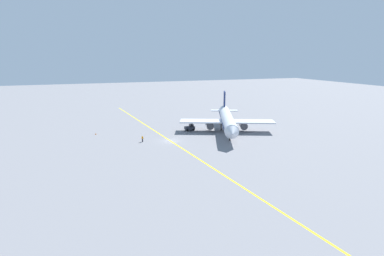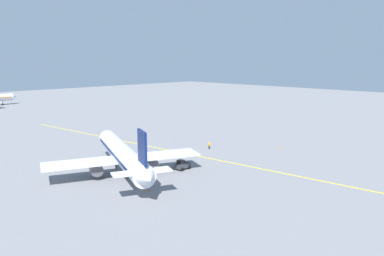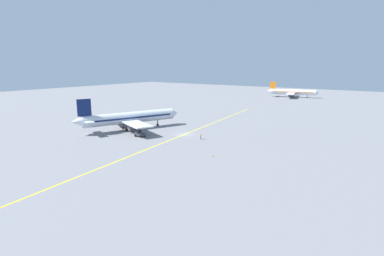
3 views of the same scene
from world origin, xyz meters
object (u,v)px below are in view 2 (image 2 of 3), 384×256
Objects in this scene: airplane_at_gate at (123,155)px; ground_crew_worker at (209,145)px; baggage_tug_dark at (183,165)px; traffic_cone_near_nose at (149,190)px; traffic_cone_mid_apron at (280,148)px.

ground_crew_worker is (25.85, 2.40, -2.80)m from airplane_at_gate.
baggage_tug_dark reaches higher than traffic_cone_near_nose.
traffic_cone_mid_apron is (37.14, -9.62, -3.43)m from airplane_at_gate.
baggage_tug_dark is at bearing -28.45° from airplane_at_gate.
airplane_at_gate reaches higher than ground_crew_worker.
ground_crew_worker reaches higher than traffic_cone_mid_apron.
ground_crew_worker is at bearing 25.82° from baggage_tug_dark.
traffic_cone_near_nose is 39.63m from traffic_cone_mid_apron.
ground_crew_worker reaches higher than traffic_cone_near_nose.
traffic_cone_near_nose is (-2.48, -10.51, -3.43)m from airplane_at_gate.
traffic_cone_mid_apron is at bearing -8.91° from baggage_tug_dark.
airplane_at_gate is 26.12m from ground_crew_worker.
traffic_cone_near_nose is (-28.33, -12.91, -0.63)m from ground_crew_worker.
baggage_tug_dark is 17.77m from ground_crew_worker.
traffic_cone_near_nose is at bearing -157.26° from baggage_tug_dark.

